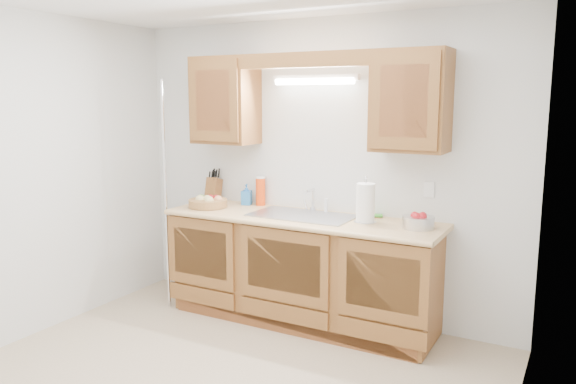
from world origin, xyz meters
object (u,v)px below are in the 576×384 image
Objects in this scene: fruit_basket at (208,202)px; apple_bowl at (418,221)px; paper_towel at (365,203)px; knife_block at (214,189)px.

apple_bowl is (1.85, 0.08, 0.01)m from fruit_basket.
fruit_basket is 1.44m from paper_towel.
knife_block is at bearing 174.66° from apple_bowl.
paper_towel is (1.44, 0.07, 0.10)m from fruit_basket.
fruit_basket is 0.30m from knife_block.
paper_towel is 1.39× the size of apple_bowl.
apple_bowl is (0.41, 0.01, -0.10)m from paper_towel.
fruit_basket is at bearing -177.49° from apple_bowl.
fruit_basket is 1.42× the size of apple_bowl.
knife_block is 1.99m from apple_bowl.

